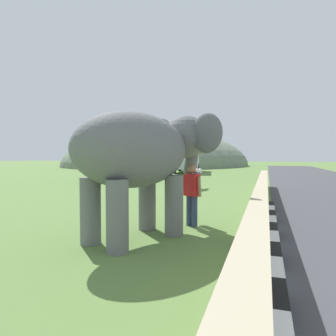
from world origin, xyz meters
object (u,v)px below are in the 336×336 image
object	(u,v)px
person_handler	(192,192)
bus_teal	(136,154)
elephant	(146,152)
bus_white	(187,155)
cow_near	(194,174)

from	to	relation	value
person_handler	bus_teal	distance (m)	19.02
elephant	bus_white	distance (m)	28.96
bus_teal	cow_near	world-z (taller)	bus_teal
elephant	bus_teal	size ratio (longest dim) A/B	0.41
bus_teal	bus_white	bearing A→B (deg)	-10.91
elephant	bus_white	world-z (taller)	bus_white
elephant	cow_near	bearing A→B (deg)	7.07
bus_white	bus_teal	bearing A→B (deg)	169.09
bus_teal	cow_near	bearing A→B (deg)	-136.94
person_handler	bus_white	xyz separation A→B (m)	(26.91, 7.19, 1.15)
bus_teal	bus_white	distance (m)	10.48
bus_white	cow_near	bearing A→B (deg)	-164.02
bus_white	cow_near	xyz separation A→B (m)	(-17.89, -5.13, -1.21)
bus_white	cow_near	world-z (taller)	bus_white
elephant	cow_near	xyz separation A→B (m)	(10.35, 1.28, -1.10)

